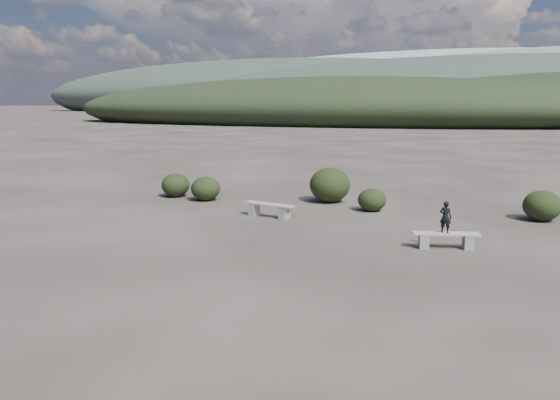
% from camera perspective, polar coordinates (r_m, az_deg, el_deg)
% --- Properties ---
extents(ground, '(1200.00, 1200.00, 0.00)m').
position_cam_1_polar(ground, '(12.57, -2.54, -7.79)').
color(ground, '#28241F').
rests_on(ground, ground).
extents(bench_left, '(1.91, 0.75, 0.47)m').
position_cam_1_polar(bench_left, '(18.68, -1.18, -0.93)').
color(bench_left, gray).
rests_on(bench_left, ground).
extents(bench_right, '(1.78, 0.84, 0.44)m').
position_cam_1_polar(bench_right, '(15.33, 16.95, -3.91)').
color(bench_right, gray).
rests_on(bench_right, ground).
extents(seated_person, '(0.35, 0.26, 0.86)m').
position_cam_1_polar(seated_person, '(15.19, 16.91, -1.71)').
color(seated_person, black).
rests_on(seated_person, bench_right).
extents(shrub_a, '(1.18, 1.18, 0.96)m').
position_cam_1_polar(shrub_a, '(22.04, -7.78, 1.19)').
color(shrub_a, black).
rests_on(shrub_a, ground).
extents(shrub_b, '(1.60, 1.60, 1.37)m').
position_cam_1_polar(shrub_b, '(21.54, 5.23, 1.59)').
color(shrub_b, black).
rests_on(shrub_b, ground).
extents(shrub_c, '(1.03, 1.03, 0.82)m').
position_cam_1_polar(shrub_c, '(19.98, 9.59, 0.02)').
color(shrub_c, black).
rests_on(shrub_c, ground).
extents(shrub_e, '(1.22, 1.22, 1.02)m').
position_cam_1_polar(shrub_e, '(20.04, 25.71, -0.54)').
color(shrub_e, black).
rests_on(shrub_e, ground).
extents(shrub_f, '(1.16, 1.16, 0.98)m').
position_cam_1_polar(shrub_f, '(23.11, -10.86, 1.54)').
color(shrub_f, black).
rests_on(shrub_f, ground).
extents(mountain_ridges, '(500.00, 400.00, 56.00)m').
position_cam_1_polar(mountain_ridges, '(350.29, 19.54, 10.69)').
color(mountain_ridges, black).
rests_on(mountain_ridges, ground).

